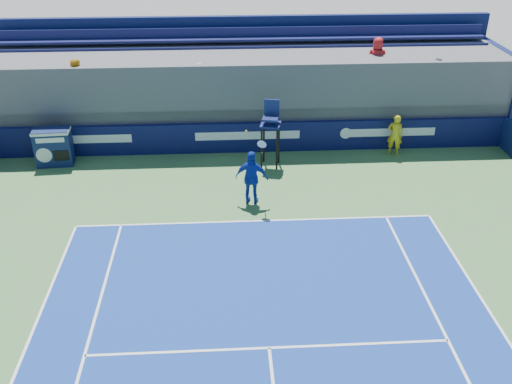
{
  "coord_description": "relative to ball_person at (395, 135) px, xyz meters",
  "views": [
    {
      "loc": [
        -0.86,
        -3.16,
        9.26
      ],
      "look_at": [
        0.0,
        11.5,
        1.25
      ],
      "focal_mm": 40.0,
      "sensor_mm": 36.0,
      "label": 1
    }
  ],
  "objects": [
    {
      "name": "tennis_player",
      "position": [
        -5.62,
        -3.45,
        0.11
      ],
      "size": [
        1.14,
        0.67,
        2.57
      ],
      "color": "#1332A1",
      "rests_on": "apron"
    },
    {
      "name": "stadium_seating",
      "position": [
        -5.59,
        2.64,
        1.02
      ],
      "size": [
        21.0,
        4.05,
        4.4
      ],
      "color": "#4A4A4F",
      "rests_on": "ground"
    },
    {
      "name": "back_hoarding",
      "position": [
        -5.58,
        0.59,
        -0.22
      ],
      "size": [
        20.4,
        0.21,
        1.2
      ],
      "color": "#0B0F41",
      "rests_on": "ground"
    },
    {
      "name": "match_clock",
      "position": [
        -12.74,
        -0.13,
        -0.08
      ],
      "size": [
        1.36,
        0.81,
        1.4
      ],
      "color": "#0E1B49",
      "rests_on": "ground"
    },
    {
      "name": "umpire_chair",
      "position": [
        -4.8,
        -0.67,
        0.71
      ],
      "size": [
        0.83,
        0.83,
        2.48
      ],
      "color": "black",
      "rests_on": "ground"
    },
    {
      "name": "ball_person",
      "position": [
        0.0,
        0.0,
        0.0
      ],
      "size": [
        0.69,
        0.58,
        1.61
      ],
      "primitive_type": "imported",
      "rotation": [
        0.0,
        0.0,
        2.76
      ],
      "color": "gold",
      "rests_on": "apron"
    }
  ]
}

